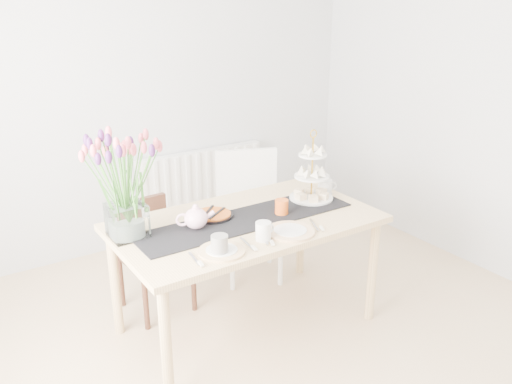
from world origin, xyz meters
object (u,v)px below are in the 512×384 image
chair_brown (150,247)px  mug_grey (220,245)px  teapot (196,218)px  plate_left (222,251)px  mug_orange (282,207)px  dining_table (246,231)px  cake_stand (312,182)px  tart_tin (213,216)px  plate_right (290,231)px  radiator (202,183)px  mug_white (263,231)px  tulip_vase (122,170)px  chair_white (249,204)px  cream_jug (325,187)px

chair_brown → mug_grey: mug_grey is taller
teapot → plate_left: (-0.03, -0.34, -0.06)m
chair_brown → mug_orange: (0.64, -0.63, 0.36)m
chair_brown → teapot: bearing=-85.6°
dining_table → cake_stand: cake_stand is taller
chair_brown → tart_tin: (0.25, -0.44, 0.33)m
mug_grey → plate_left: mug_grey is taller
cake_stand → tart_tin: cake_stand is taller
teapot → mug_orange: teapot is taller
teapot → plate_right: 0.56m
radiator → dining_table: size_ratio=0.75×
radiator → dining_table: 1.61m
dining_table → mug_orange: (0.23, -0.05, 0.13)m
mug_white → mug_orange: 0.38m
teapot → mug_grey: teapot is taller
tulip_vase → dining_table: bearing=-13.5°
mug_white → plate_left: mug_white is taller
teapot → mug_white: size_ratio=2.08×
mug_grey → plate_right: 0.48m
chair_brown → mug_orange: size_ratio=7.67×
teapot → plate_left: bearing=-76.5°
cake_stand → teapot: 0.87m
cake_stand → mug_white: (-0.62, -0.34, -0.07)m
radiator → tulip_vase: tulip_vase is taller
chair_white → teapot: (-0.74, -0.58, 0.26)m
mug_white → plate_left: size_ratio=0.41×
cream_jug → plate_left: 1.11m
dining_table → teapot: (-0.32, 0.05, 0.15)m
teapot → mug_grey: 0.36m
cream_jug → mug_orange: same height
cream_jug → mug_orange: size_ratio=1.00×
tart_tin → mug_white: bearing=-79.1°
cream_jug → mug_white: 0.85m
mug_white → tart_tin: bearing=93.8°
chair_brown → tulip_vase: 0.87m
tulip_vase → plate_left: tulip_vase is taller
mug_white → teapot: bearing=119.2°
cream_jug → mug_white: mug_white is taller
mug_grey → mug_white: mug_grey is taller
mug_grey → chair_white: bearing=8.4°
tart_tin → plate_left: bearing=-113.4°
mug_white → cake_stand: bearing=21.8°
tart_tin → tulip_vase: bearing=177.5°
cake_stand → plate_left: size_ratio=1.68×
cream_jug → mug_grey: (-1.06, -0.40, 0.01)m
dining_table → chair_brown: bearing=125.1°
teapot → mug_white: (0.25, -0.34, -0.02)m
tart_tin → plate_left: (-0.19, -0.44, -0.01)m
cake_stand → plate_left: bearing=-158.7°
mug_orange → plate_right: size_ratio=0.35×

